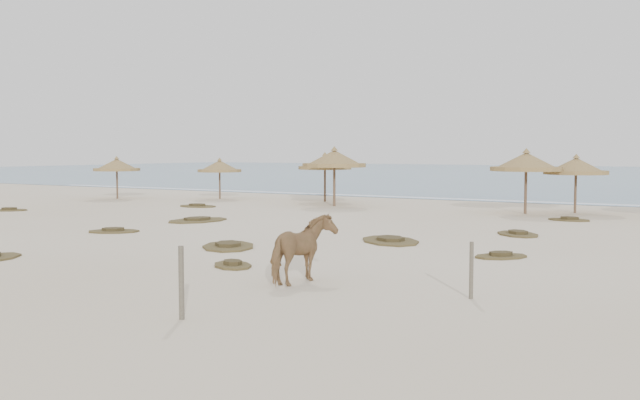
{
  "coord_description": "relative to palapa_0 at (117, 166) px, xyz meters",
  "views": [
    {
      "loc": [
        14.17,
        -15.12,
        2.96
      ],
      "look_at": [
        2.22,
        5.0,
        1.33
      ],
      "focal_mm": 40.0,
      "sensor_mm": 36.0,
      "label": 1
    }
  ],
  "objects": [
    {
      "name": "horse",
      "position": [
        24.59,
        -17.79,
        -1.27
      ],
      "size": [
        0.89,
        1.83,
        1.52
      ],
      "primitive_type": "imported",
      "rotation": [
        0.0,
        0.0,
        3.1
      ],
      "color": "#956943",
      "rests_on": "ground"
    },
    {
      "name": "fence_post_near",
      "position": [
        24.57,
        -21.76,
        -1.38
      ],
      "size": [
        0.13,
        0.13,
        1.3
      ],
      "primitive_type": "cylinder",
      "rotation": [
        0.0,
        0.0,
        0.39
      ],
      "color": "brown",
      "rests_on": "ground"
    },
    {
      "name": "scrub_7",
      "position": [
        26.26,
        -6.28,
        -1.98
      ],
      "size": [
        2.24,
        2.35,
        0.16
      ],
      "rotation": [
        0.0,
        0.0,
        2.24
      ],
      "color": "brown",
      "rests_on": "ground"
    },
    {
      "name": "palapa_1",
      "position": [
        5.56,
        3.03,
        -0.07
      ],
      "size": [
        3.19,
        3.19,
        2.52
      ],
      "rotation": [
        0.0,
        0.0,
        0.2
      ],
      "color": "brown",
      "rests_on": "ground"
    },
    {
      "name": "ground",
      "position": [
        18.78,
        -15.98,
        -2.03
      ],
      "size": [
        160.0,
        160.0,
        0.0
      ],
      "primitive_type": "plane",
      "color": "beige",
      "rests_on": "ground"
    },
    {
      "name": "scrub_1",
      "position": [
        13.37,
        -8.2,
        -1.98
      ],
      "size": [
        2.29,
        3.09,
        0.16
      ],
      "rotation": [
        0.0,
        0.0,
        1.4
      ],
      "color": "brown",
      "rests_on": "ground"
    },
    {
      "name": "scrub_9",
      "position": [
        19.51,
        -13.97,
        -1.98
      ],
      "size": [
        2.72,
        2.91,
        0.16
      ],
      "rotation": [
        0.0,
        0.0,
        2.19
      ],
      "color": "brown",
      "rests_on": "ground"
    },
    {
      "name": "palapa_0",
      "position": [
        0.0,
        0.0,
        0.0
      ],
      "size": [
        3.01,
        3.01,
        2.62
      ],
      "rotation": [
        0.0,
        0.0,
        0.08
      ],
      "color": "brown",
      "rests_on": "ground"
    },
    {
      "name": "palapa_2",
      "position": [
        12.23,
        4.32,
        0.19
      ],
      "size": [
        3.85,
        3.85,
        2.86
      ],
      "rotation": [
        0.0,
        0.0,
        0.31
      ],
      "color": "brown",
      "rests_on": "ground"
    },
    {
      "name": "scrub_4",
      "position": [
        27.27,
        -11.74,
        -1.98
      ],
      "size": [
        1.78,
        1.86,
        0.16
      ],
      "rotation": [
        0.0,
        0.0,
        0.88
      ],
      "color": "brown",
      "rests_on": "ground"
    },
    {
      "name": "ocean",
      "position": [
        18.78,
        59.02,
        -2.03
      ],
      "size": [
        200.0,
        100.0,
        0.01
      ],
      "primitive_type": "cube",
      "color": "#29567C",
      "rests_on": "ground"
    },
    {
      "name": "scrub_10",
      "position": [
        26.72,
        -0.0,
        -1.98
      ],
      "size": [
        1.81,
        1.24,
        0.16
      ],
      "rotation": [
        0.0,
        0.0,
        3.08
      ],
      "color": "brown",
      "rests_on": "ground"
    },
    {
      "name": "palapa_3",
      "position": [
        14.33,
        1.72,
        0.44
      ],
      "size": [
        3.45,
        3.45,
        3.18
      ],
      "rotation": [
        0.0,
        0.0,
        -0.01
      ],
      "color": "brown",
      "rests_on": "ground"
    },
    {
      "name": "palapa_5",
      "position": [
        26.19,
        3.92,
        0.15
      ],
      "size": [
        3.41,
        3.41,
        2.81
      ],
      "rotation": [
        0.0,
        0.0,
        0.15
      ],
      "color": "brown",
      "rests_on": "ground"
    },
    {
      "name": "fence_post_far",
      "position": [
        28.37,
        -17.49,
        -1.46
      ],
      "size": [
        0.09,
        0.09,
        1.15
      ],
      "primitive_type": "cylinder",
      "rotation": [
        0.0,
        0.0,
        -0.11
      ],
      "color": "brown",
      "rests_on": "ground"
    },
    {
      "name": "scrub_6",
      "position": [
        8.38,
        -2.36,
        -1.98
      ],
      "size": [
        2.22,
        1.47,
        0.16
      ],
      "rotation": [
        0.0,
        0.0,
        3.13
      ],
      "color": "brown",
      "rests_on": "ground"
    },
    {
      "name": "scrub_8",
      "position": [
        2.05,
        -8.96,
        -1.98
      ],
      "size": [
        2.04,
        1.83,
        0.16
      ],
      "rotation": [
        0.0,
        0.0,
        0.53
      ],
      "color": "brown",
      "rests_on": "ground"
    },
    {
      "name": "palapa_4",
      "position": [
        24.27,
        2.29,
        0.35
      ],
      "size": [
        4.19,
        4.19,
        3.07
      ],
      "rotation": [
        0.0,
        0.0,
        -0.34
      ],
      "color": "brown",
      "rests_on": "ground"
    },
    {
      "name": "scrub_3",
      "position": [
        23.19,
        -10.23,
        -1.98
      ],
      "size": [
        3.11,
        3.14,
        0.16
      ],
      "rotation": [
        0.0,
        0.0,
        2.33
      ],
      "color": "brown",
      "rests_on": "ground"
    },
    {
      "name": "scrub_12",
      "position": [
        21.83,
        -16.77,
        -1.98
      ],
      "size": [
        1.7,
        1.6,
        0.16
      ],
      "rotation": [
        0.0,
        0.0,
        2.49
      ],
      "color": "brown",
      "rests_on": "ground"
    },
    {
      "name": "foam_line",
      "position": [
        18.78,
        10.02,
        -2.03
      ],
      "size": [
        70.0,
        0.6,
        0.01
      ],
      "primitive_type": "cube",
      "color": "silver",
      "rests_on": "ground"
    },
    {
      "name": "scrub_2",
      "position": [
        13.4,
        -12.87,
        -1.98
      ],
      "size": [
        2.22,
        2.02,
        0.16
      ],
      "rotation": [
        0.0,
        0.0,
        0.56
      ],
      "color": "brown",
      "rests_on": "ground"
    }
  ]
}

